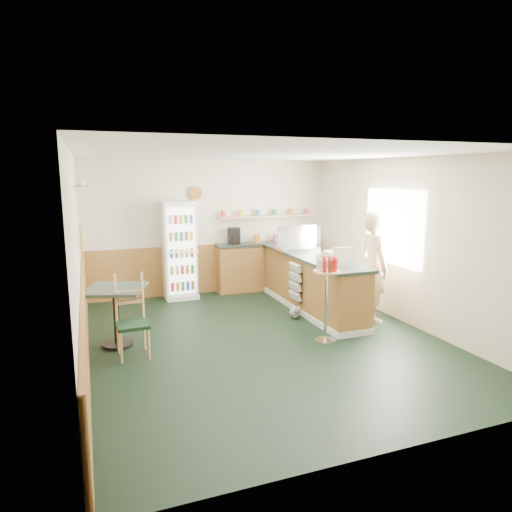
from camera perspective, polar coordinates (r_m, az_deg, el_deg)
name	(u,v)px	position (r m, az deg, el deg)	size (l,w,h in m)	color
ground	(263,339)	(6.92, 0.91, -10.37)	(6.00, 6.00, 0.00)	black
room_envelope	(233,233)	(7.15, -2.90, 2.90)	(5.04, 6.02, 2.72)	beige
service_counter	(311,285)	(8.26, 6.93, -3.66)	(0.68, 3.01, 1.01)	#A46D35
back_counter	(267,264)	(9.71, 1.41, -0.96)	(2.24, 0.42, 1.69)	#A46D35
drinks_fridge	(180,250)	(9.05, -9.53, 0.70)	(0.63, 0.53, 1.91)	white
display_case	(297,238)	(8.65, 5.17, 2.24)	(0.79, 0.42, 0.45)	silver
cash_register	(337,258)	(7.39, 10.11, -0.23)	(0.35, 0.37, 0.21)	beige
shopkeeper	(374,267)	(7.80, 14.51, -1.32)	(0.61, 0.44, 1.83)	tan
condiment_stand	(327,285)	(6.68, 8.82, -3.57)	(0.40, 0.40, 1.24)	silver
newspaper_rack	(295,282)	(8.02, 4.92, -3.30)	(0.09, 0.41, 0.66)	black
cafe_table	(116,305)	(6.79, -17.11, -5.88)	(0.99, 0.99, 0.86)	black
cafe_chair	(131,313)	(6.43, -15.32, -6.90)	(0.43, 0.43, 1.12)	black
dog_doorstop	(295,312)	(7.87, 4.94, -6.99)	(0.19, 0.25, 0.23)	gray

